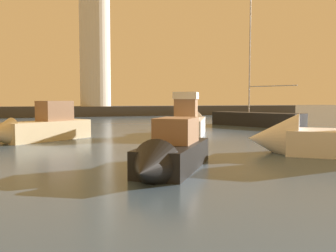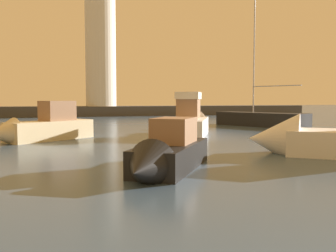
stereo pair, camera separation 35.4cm
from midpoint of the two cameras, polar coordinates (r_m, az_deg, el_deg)
ground_plane at (r=28.88m, az=-6.79°, el=-0.75°), size 220.00×220.00×0.00m
breakwater at (r=55.50m, az=-11.69°, el=2.26°), size 66.26×4.38×1.43m
lighthouse at (r=56.12m, az=-11.36°, el=12.44°), size 4.40×4.40×19.44m
motorboat_1 at (r=17.67m, az=23.53°, el=-1.74°), size 8.14×6.98×3.24m
motorboat_2 at (r=12.33m, az=-0.80°, el=-4.42°), size 4.47×5.69×2.07m
motorboat_3 at (r=23.03m, az=-19.68°, el=-0.24°), size 6.18×5.31×2.53m
motorboat_4 at (r=26.02m, az=2.72°, el=0.67°), size 5.32×8.04×3.36m
sailboat_moored at (r=34.63m, az=13.20°, el=1.10°), size 5.99×8.59×14.43m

